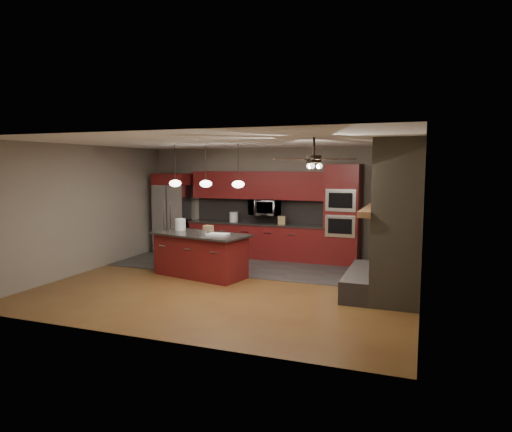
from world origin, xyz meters
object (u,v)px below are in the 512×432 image
at_px(paint_can, 202,233).
at_px(cardboard_box, 208,228).
at_px(oven_tower, 342,215).
at_px(counter_box, 282,220).
at_px(kitchen_island, 200,255).
at_px(microwave, 265,207).
at_px(refrigerator, 174,213).
at_px(white_bucket, 180,225).
at_px(counter_bucket, 234,217).
at_px(paint_tray, 218,234).

relative_size(paint_can, cardboard_box, 0.84).
height_order(oven_tower, cardboard_box, oven_tower).
bearing_deg(counter_box, cardboard_box, -125.67).
height_order(kitchen_island, paint_can, paint_can).
bearing_deg(paint_can, microwave, 80.13).
bearing_deg(refrigerator, microwave, 2.93).
height_order(paint_can, cardboard_box, cardboard_box).
bearing_deg(kitchen_island, microwave, 87.23).
distance_m(oven_tower, white_bucket, 3.81).
relative_size(microwave, refrigerator, 0.34).
bearing_deg(counter_bucket, refrigerator, -177.32).
xyz_separation_m(oven_tower, counter_bucket, (-2.81, 0.01, -0.17)).
relative_size(oven_tower, paint_can, 14.53).
height_order(counter_bucket, counter_box, counter_bucket).
bearing_deg(microwave, counter_bucket, -176.55).
bearing_deg(microwave, paint_can, -99.87).
distance_m(white_bucket, counter_box, 2.62).
distance_m(refrigerator, counter_bucket, 1.74).
bearing_deg(counter_box, kitchen_island, -121.47).
distance_m(microwave, refrigerator, 2.58).
xyz_separation_m(white_bucket, paint_can, (0.82, -0.55, -0.07)).
bearing_deg(refrigerator, cardboard_box, -43.23).
relative_size(counter_bucket, counter_box, 1.24).
bearing_deg(white_bucket, oven_tower, 31.41).
xyz_separation_m(kitchen_island, paint_tray, (0.48, -0.12, 0.48)).
height_order(cardboard_box, counter_box, counter_box).
bearing_deg(kitchen_island, counter_box, 75.68).
bearing_deg(paint_tray, counter_bucket, 104.87).
bearing_deg(white_bucket, microwave, 58.04).
relative_size(refrigerator, counter_box, 10.66).
xyz_separation_m(oven_tower, refrigerator, (-4.54, -0.07, -0.12)).
bearing_deg(counter_box, white_bucket, -136.62).
bearing_deg(counter_bucket, cardboard_box, -84.05).
distance_m(paint_tray, counter_box, 2.42).
bearing_deg(counter_box, oven_tower, -2.73).
xyz_separation_m(microwave, refrigerator, (-2.56, -0.13, -0.23)).
bearing_deg(paint_can, paint_tray, 28.30).
xyz_separation_m(oven_tower, paint_can, (-2.42, -2.53, -0.22)).
height_order(white_bucket, counter_bucket, white_bucket).
height_order(white_bucket, counter_box, white_bucket).
bearing_deg(cardboard_box, kitchen_island, -76.09).
relative_size(white_bucket, cardboard_box, 1.31).
xyz_separation_m(oven_tower, white_bucket, (-3.25, -1.98, -0.14)).
distance_m(kitchen_island, white_bucket, 0.90).
height_order(white_bucket, paint_can, white_bucket).
distance_m(white_bucket, paint_can, 0.99).
bearing_deg(counter_box, paint_tray, -110.04).
relative_size(white_bucket, paint_can, 1.56).
height_order(microwave, white_bucket, microwave).
xyz_separation_m(refrigerator, white_bucket, (1.29, -1.91, -0.02)).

